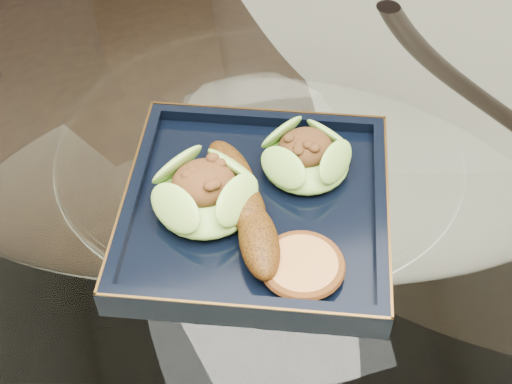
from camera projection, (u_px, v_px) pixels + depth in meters
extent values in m
cylinder|color=white|center=(259.00, 184.00, 0.79)|extent=(1.10, 1.10, 0.01)
torus|color=black|center=(259.00, 184.00, 0.79)|extent=(1.13, 1.13, 0.02)
cylinder|color=black|center=(360.00, 188.00, 1.31)|extent=(0.04, 0.04, 0.75)
cylinder|color=black|center=(51.00, 258.00, 1.20)|extent=(0.04, 0.04, 0.75)
cube|color=black|center=(145.00, 163.00, 1.21)|extent=(0.45, 0.45, 0.04)
cylinder|color=black|center=(85.00, 360.00, 1.23)|extent=(0.03, 0.03, 0.46)
cylinder|color=black|center=(281.00, 299.00, 1.32)|extent=(0.03, 0.03, 0.46)
cylinder|color=black|center=(51.00, 211.00, 1.47)|extent=(0.03, 0.03, 0.46)
cylinder|color=black|center=(219.00, 167.00, 1.55)|extent=(0.03, 0.03, 0.46)
cube|color=black|center=(256.00, 211.00, 0.74)|extent=(0.35, 0.35, 0.02)
ellipsoid|color=olive|center=(205.00, 195.00, 0.72)|extent=(0.12, 0.12, 0.04)
ellipsoid|color=#508D28|center=(306.00, 158.00, 0.76)|extent=(0.11, 0.11, 0.03)
ellipsoid|color=#583209|center=(244.00, 204.00, 0.71)|extent=(0.04, 0.18, 0.03)
cylinder|color=#B1743B|center=(302.00, 267.00, 0.67)|extent=(0.09, 0.09, 0.01)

